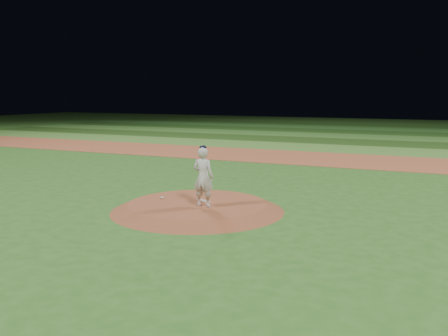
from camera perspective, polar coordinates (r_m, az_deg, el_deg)
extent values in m
plane|color=#2B5E1E|center=(15.97, -3.03, -4.89)|extent=(120.00, 120.00, 0.00)
cube|color=#9C4E30|center=(28.89, 10.08, 1.11)|extent=(70.00, 6.00, 0.02)
cube|color=#447D2D|center=(34.20, 12.45, 2.19)|extent=(70.00, 5.00, 0.02)
cube|color=#214416|center=(39.07, 14.05, 2.92)|extent=(70.00, 5.00, 0.02)
cube|color=#387029|center=(43.98, 15.30, 3.48)|extent=(70.00, 5.00, 0.02)
cube|color=#1F4716|center=(48.90, 16.29, 3.93)|extent=(70.00, 5.00, 0.02)
cube|color=#2D6825|center=(53.83, 17.11, 4.30)|extent=(70.00, 5.00, 0.02)
cube|color=#234F19|center=(58.78, 17.79, 4.60)|extent=(70.00, 5.00, 0.02)
cone|color=brown|center=(15.94, -3.04, -4.45)|extent=(5.50, 5.50, 0.25)
cube|color=beige|center=(16.18, -2.38, -3.74)|extent=(0.59, 0.34, 0.03)
ellipsoid|color=beige|center=(16.64, -7.08, -3.39)|extent=(0.12, 0.12, 0.07)
imported|color=silver|center=(15.25, -2.39, -1.04)|extent=(0.67, 0.44, 1.84)
ellipsoid|color=black|center=(15.12, -2.41, 2.33)|extent=(0.22, 0.22, 0.15)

